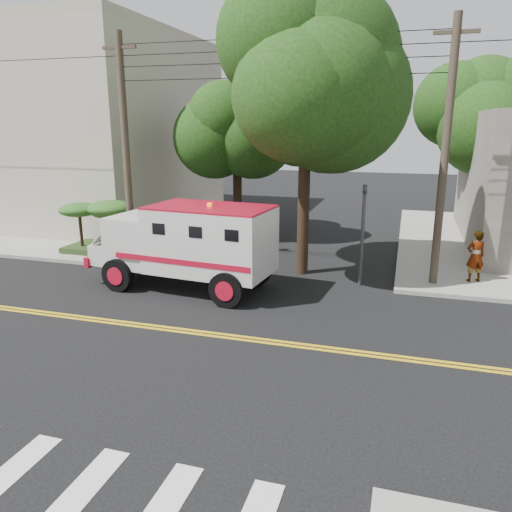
% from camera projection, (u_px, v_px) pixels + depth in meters
% --- Properties ---
extents(ground, '(100.00, 100.00, 0.00)m').
position_uv_depth(ground, '(201.00, 333.00, 13.80)').
color(ground, black).
rests_on(ground, ground).
extents(sidewalk_nw, '(17.00, 17.00, 0.15)m').
position_uv_depth(sidewalk_nw, '(81.00, 219.00, 30.04)').
color(sidewalk_nw, gray).
rests_on(sidewalk_nw, ground).
extents(building_left, '(16.00, 14.00, 10.00)m').
position_uv_depth(building_left, '(61.00, 132.00, 30.68)').
color(building_left, '#B1A891').
rests_on(building_left, sidewalk_nw).
extents(utility_pole_left, '(0.28, 0.28, 9.00)m').
position_uv_depth(utility_pole_left, '(126.00, 153.00, 19.76)').
color(utility_pole_left, '#382D23').
rests_on(utility_pole_left, ground).
extents(utility_pole_right, '(0.28, 0.28, 9.00)m').
position_uv_depth(utility_pole_right, '(445.00, 158.00, 16.62)').
color(utility_pole_right, '#382D23').
rests_on(utility_pole_right, ground).
extents(tree_main, '(6.08, 5.70, 9.85)m').
position_uv_depth(tree_main, '(318.00, 76.00, 17.16)').
color(tree_main, black).
rests_on(tree_main, ground).
extents(tree_left, '(4.48, 4.20, 7.70)m').
position_uv_depth(tree_left, '(242.00, 121.00, 23.98)').
color(tree_left, black).
rests_on(tree_left, ground).
extents(tree_right, '(4.80, 4.50, 8.20)m').
position_uv_depth(tree_right, '(491.00, 114.00, 24.36)').
color(tree_right, black).
rests_on(tree_right, ground).
extents(traffic_signal, '(0.15, 0.18, 3.60)m').
position_uv_depth(traffic_signal, '(363.00, 224.00, 17.35)').
color(traffic_signal, '#3F3F42').
rests_on(traffic_signal, ground).
extents(accessibility_sign, '(0.45, 0.10, 2.02)m').
position_uv_depth(accessibility_sign, '(121.00, 228.00, 20.89)').
color(accessibility_sign, '#3F3F42').
rests_on(accessibility_sign, ground).
extents(palm_planter, '(3.52, 2.63, 2.36)m').
position_uv_depth(palm_planter, '(101.00, 218.00, 21.58)').
color(palm_planter, '#1E3314').
rests_on(palm_planter, sidewalk_nw).
extents(armored_truck, '(6.73, 3.16, 2.97)m').
position_uv_depth(armored_truck, '(189.00, 242.00, 17.13)').
color(armored_truck, silver).
rests_on(armored_truck, ground).
extents(pedestrian_a, '(0.79, 0.66, 1.85)m').
position_uv_depth(pedestrian_a, '(476.00, 256.00, 17.64)').
color(pedestrian_a, gray).
rests_on(pedestrian_a, sidewalk_ne).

